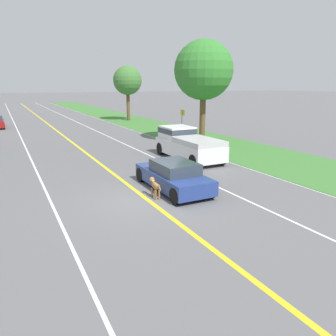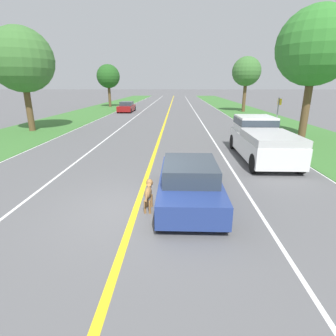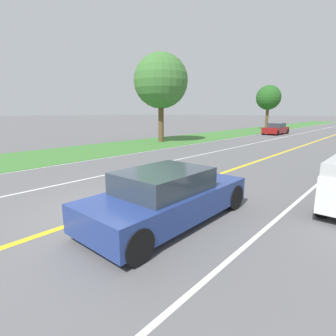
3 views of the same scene
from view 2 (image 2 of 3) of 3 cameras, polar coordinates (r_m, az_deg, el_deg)
name	(u,v)px [view 2 (image 2 of 3)]	position (r m, az deg, el deg)	size (l,w,h in m)	color
ground_plane	(136,208)	(7.76, -6.93, -8.63)	(400.00, 400.00, 0.00)	#5B5B5E
centre_divider_line	(136,208)	(7.76, -6.93, -8.60)	(0.18, 160.00, 0.01)	yellow
lane_dash_same_dir	(258,210)	(8.01, 18.94, -8.59)	(0.10, 160.00, 0.01)	white
lane_dash_oncoming	(18,206)	(8.98, -29.79, -7.19)	(0.10, 160.00, 0.01)	white
ego_car	(189,182)	(7.98, 4.68, -3.02)	(1.82, 4.34, 1.28)	navy
dog	(148,192)	(7.47, -4.27, -5.23)	(0.22, 1.06, 0.82)	olive
pickup_truck	(261,139)	(13.44, 19.61, 6.06)	(2.08, 5.32, 1.87)	silver
oncoming_car	(127,107)	(35.61, -9.00, 12.96)	(1.80, 4.20, 1.31)	maroon
roadside_tree_right_near	(315,47)	(19.07, 29.41, 21.95)	(4.51, 4.51, 7.81)	brown
roadside_tree_right_far	(246,72)	(36.61, 16.71, 19.44)	(3.59, 3.59, 6.82)	brown
roadside_tree_left_near	(22,60)	(22.82, -29.27, 19.78)	(4.52, 4.52, 7.37)	brown
roadside_tree_left_far	(108,76)	(43.99, -12.87, 18.85)	(3.54, 3.54, 6.43)	brown
street_sign	(278,113)	(19.07, 22.76, 10.99)	(0.11, 0.64, 2.61)	gray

